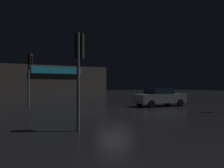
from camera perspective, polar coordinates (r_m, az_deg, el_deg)
The scene contains 5 objects.
ground_plane at distance 16.64m, azimuth 0.65°, elevation -6.42°, with size 120.00×120.00×0.00m, color black.
store_building at distance 44.38m, azimuth -14.75°, elevation 0.81°, with size 19.61×6.76×5.28m.
traffic_signal_main at distance 9.02m, azimuth -8.20°, elevation 6.47°, with size 0.41×0.43×3.80m.
traffic_signal_opposite at distance 20.49m, azimuth -19.98°, elevation 3.33°, with size 0.41×0.43×4.43m.
car_near at distance 19.62m, azimuth 11.86°, elevation -3.22°, with size 4.53×2.00×1.51m.
Camera 1 is at (-7.99, -14.49, 1.76)m, focal length 36.45 mm.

